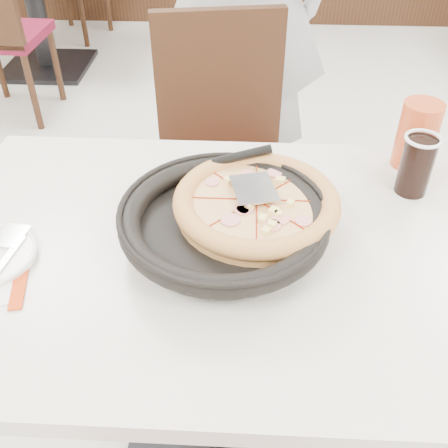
{
  "coord_description": "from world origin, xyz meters",
  "views": [
    {
      "loc": [
        -0.28,
        -0.89,
        1.44
      ],
      "look_at": [
        -0.32,
        -0.1,
        0.8
      ],
      "focal_mm": 42.0,
      "sensor_mm": 36.0,
      "label": 1
    }
  ],
  "objects_px": {
    "pizza": "(256,208)",
    "cola_glass": "(416,167)",
    "bg_chair_left_near": "(2,30)",
    "pizza_pan": "(224,227)",
    "main_table": "(227,358)",
    "red_cup": "(417,135)",
    "bg_table_left": "(36,11)",
    "chair_far": "(226,176)"
  },
  "relations": [
    {
      "from": "chair_far",
      "to": "pizza",
      "type": "distance_m",
      "value": 0.7
    },
    {
      "from": "chair_far",
      "to": "cola_glass",
      "type": "bearing_deg",
      "value": 124.93
    },
    {
      "from": "main_table",
      "to": "cola_glass",
      "type": "distance_m",
      "value": 0.63
    },
    {
      "from": "chair_far",
      "to": "pizza_pan",
      "type": "height_order",
      "value": "chair_far"
    },
    {
      "from": "red_cup",
      "to": "main_table",
      "type": "bearing_deg",
      "value": -143.52
    },
    {
      "from": "pizza",
      "to": "bg_chair_left_near",
      "type": "height_order",
      "value": "bg_chair_left_near"
    },
    {
      "from": "chair_far",
      "to": "pizza_pan",
      "type": "xyz_separation_m",
      "value": [
        0.03,
        -0.65,
        0.32
      ]
    },
    {
      "from": "chair_far",
      "to": "bg_table_left",
      "type": "bearing_deg",
      "value": -65.78
    },
    {
      "from": "cola_glass",
      "to": "red_cup",
      "type": "relative_size",
      "value": 0.81
    },
    {
      "from": "bg_chair_left_near",
      "to": "cola_glass",
      "type": "bearing_deg",
      "value": -42.67
    },
    {
      "from": "pizza_pan",
      "to": "red_cup",
      "type": "bearing_deg",
      "value": 35.83
    },
    {
      "from": "bg_chair_left_near",
      "to": "bg_table_left",
      "type": "bearing_deg",
      "value": 97.67
    },
    {
      "from": "pizza",
      "to": "bg_table_left",
      "type": "height_order",
      "value": "pizza"
    },
    {
      "from": "bg_table_left",
      "to": "pizza_pan",
      "type": "bearing_deg",
      "value": -62.79
    },
    {
      "from": "main_table",
      "to": "bg_chair_left_near",
      "type": "bearing_deg",
      "value": 123.42
    },
    {
      "from": "main_table",
      "to": "bg_chair_left_near",
      "type": "distance_m",
      "value": 2.35
    },
    {
      "from": "main_table",
      "to": "bg_table_left",
      "type": "distance_m",
      "value": 2.92
    },
    {
      "from": "main_table",
      "to": "red_cup",
      "type": "bearing_deg",
      "value": 36.48
    },
    {
      "from": "bg_table_left",
      "to": "red_cup",
      "type": "bearing_deg",
      "value": -52.2
    },
    {
      "from": "pizza",
      "to": "cola_glass",
      "type": "relative_size",
      "value": 2.42
    },
    {
      "from": "main_table",
      "to": "pizza",
      "type": "xyz_separation_m",
      "value": [
        0.05,
        0.04,
        0.44
      ]
    },
    {
      "from": "main_table",
      "to": "bg_table_left",
      "type": "relative_size",
      "value": 1.0
    },
    {
      "from": "pizza_pan",
      "to": "pizza",
      "type": "xyz_separation_m",
      "value": [
        0.06,
        0.04,
        0.02
      ]
    },
    {
      "from": "cola_glass",
      "to": "bg_table_left",
      "type": "bearing_deg",
      "value": 126.09
    },
    {
      "from": "chair_far",
      "to": "bg_chair_left_near",
      "type": "bearing_deg",
      "value": -55.82
    },
    {
      "from": "pizza",
      "to": "bg_chair_left_near",
      "type": "relative_size",
      "value": 0.33
    },
    {
      "from": "pizza",
      "to": "bg_table_left",
      "type": "bearing_deg",
      "value": 118.65
    },
    {
      "from": "red_cup",
      "to": "bg_table_left",
      "type": "xyz_separation_m",
      "value": [
        -1.77,
        2.28,
        -0.45
      ]
    },
    {
      "from": "cola_glass",
      "to": "red_cup",
      "type": "xyz_separation_m",
      "value": [
        0.02,
        0.11,
        0.02
      ]
    },
    {
      "from": "pizza",
      "to": "chair_far",
      "type": "bearing_deg",
      "value": 98.42
    },
    {
      "from": "bg_table_left",
      "to": "bg_chair_left_near",
      "type": "bearing_deg",
      "value": -85.66
    },
    {
      "from": "pizza_pan",
      "to": "bg_table_left",
      "type": "distance_m",
      "value": 2.95
    },
    {
      "from": "pizza_pan",
      "to": "red_cup",
      "type": "height_order",
      "value": "red_cup"
    },
    {
      "from": "pizza_pan",
      "to": "bg_chair_left_near",
      "type": "xyz_separation_m",
      "value": [
        -1.29,
        1.96,
        -0.32
      ]
    },
    {
      "from": "cola_glass",
      "to": "bg_chair_left_near",
      "type": "relative_size",
      "value": 0.14
    },
    {
      "from": "pizza_pan",
      "to": "main_table",
      "type": "bearing_deg",
      "value": -14.38
    },
    {
      "from": "pizza_pan",
      "to": "bg_table_left",
      "type": "relative_size",
      "value": 0.28
    },
    {
      "from": "bg_table_left",
      "to": "chair_far",
      "type": "bearing_deg",
      "value": -56.16
    },
    {
      "from": "chair_far",
      "to": "bg_chair_left_near",
      "type": "distance_m",
      "value": 1.82
    },
    {
      "from": "cola_glass",
      "to": "red_cup",
      "type": "distance_m",
      "value": 0.12
    },
    {
      "from": "cola_glass",
      "to": "pizza_pan",
      "type": "bearing_deg",
      "value": -153.88
    },
    {
      "from": "bg_chair_left_near",
      "to": "pizza_pan",
      "type": "bearing_deg",
      "value": -53.38
    }
  ]
}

